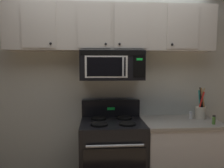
{
  "coord_description": "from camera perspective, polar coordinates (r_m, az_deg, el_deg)",
  "views": [
    {
      "loc": [
        -0.2,
        -2.15,
        1.58
      ],
      "look_at": [
        0.0,
        0.49,
        1.35
      ],
      "focal_mm": 35.21,
      "sensor_mm": 36.0,
      "label": 1
    }
  ],
  "objects": [
    {
      "name": "upper_cabinets",
      "position": [
        2.76,
        -0.13,
        14.24
      ],
      "size": [
        2.5,
        0.36,
        0.55
      ],
      "color": "#BCB7AD"
    },
    {
      "name": "stove_range",
      "position": [
        2.81,
        0.1,
        -18.34
      ],
      "size": [
        0.76,
        0.69,
        1.12
      ],
      "color": "black",
      "rests_on": "ground_plane"
    },
    {
      "name": "counter_segment",
      "position": [
        3.0,
        17.1,
        -17.36
      ],
      "size": [
        0.93,
        0.65,
        0.9
      ],
      "color": "silver",
      "rests_on": "ground_plane"
    },
    {
      "name": "salt_shaker",
      "position": [
        2.98,
        19.79,
        -7.65
      ],
      "size": [
        0.04,
        0.04,
        0.09
      ],
      "color": "white",
      "rests_on": "counter_segment"
    },
    {
      "name": "utensil_crock_cream",
      "position": [
        3.04,
        22.05,
        -6.36
      ],
      "size": [
        0.13,
        0.13,
        0.4
      ],
      "color": "beige",
      "rests_on": "counter_segment"
    },
    {
      "name": "over_range_microwave",
      "position": [
        2.7,
        -0.09,
        4.87
      ],
      "size": [
        0.76,
        0.43,
        0.35
      ],
      "color": "black"
    },
    {
      "name": "back_wall",
      "position": [
        2.95,
        -0.43,
        0.51
      ],
      "size": [
        5.2,
        0.1,
        2.7
      ],
      "primitive_type": "cube",
      "color": "silver",
      "rests_on": "ground_plane"
    },
    {
      "name": "spice_jar",
      "position": [
        2.81,
        24.92,
        -8.43
      ],
      "size": [
        0.04,
        0.04,
        0.11
      ],
      "color": "#4C7F33",
      "rests_on": "counter_segment"
    }
  ]
}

